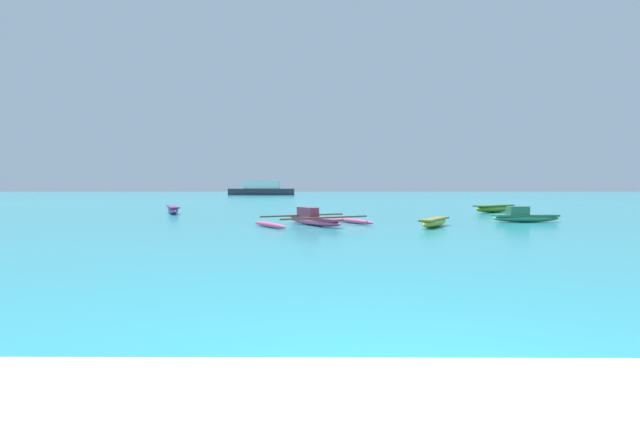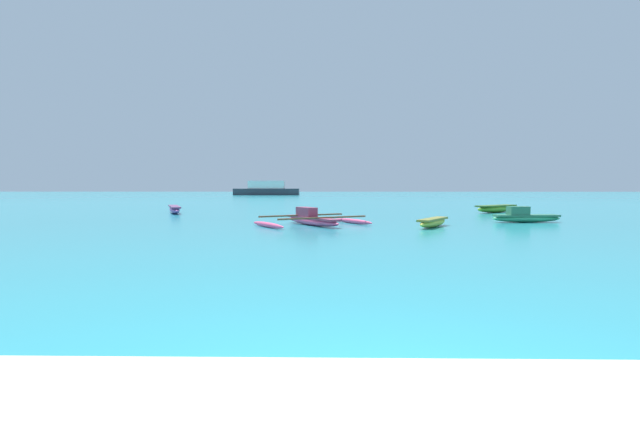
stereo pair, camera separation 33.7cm
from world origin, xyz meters
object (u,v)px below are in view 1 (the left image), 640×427
at_px(moored_boat_2, 434,222).
at_px(moored_boat_3, 313,220).
at_px(moored_boat_1, 494,208).
at_px(moored_boat_0, 524,217).
at_px(distant_ferry, 262,189).
at_px(moored_boat_4, 173,209).

relative_size(moored_boat_2, moored_boat_3, 0.52).
bearing_deg(moored_boat_1, moored_boat_2, -156.83).
relative_size(moored_boat_1, moored_boat_2, 1.23).
distance_m(moored_boat_0, distant_ferry, 61.76).
relative_size(moored_boat_2, distant_ferry, 0.25).
xyz_separation_m(moored_boat_1, distant_ferry, (-20.26, 50.87, 0.70)).
relative_size(moored_boat_4, distant_ferry, 0.37).
bearing_deg(moored_boat_3, moored_boat_0, 69.43).
xyz_separation_m(moored_boat_0, moored_boat_2, (-4.55, -2.57, -0.05)).
height_order(moored_boat_3, distant_ferry, distant_ferry).
distance_m(moored_boat_4, distant_ferry, 52.02).
distance_m(moored_boat_0, moored_boat_2, 5.23).
height_order(moored_boat_4, distant_ferry, distant_ferry).
bearing_deg(moored_boat_2, distant_ferry, 42.45).
bearing_deg(moored_boat_2, moored_boat_0, -31.30).
distance_m(moored_boat_3, moored_boat_4, 11.94).
distance_m(moored_boat_2, moored_boat_4, 16.08).
xyz_separation_m(moored_boat_1, moored_boat_4, (-19.00, -1.13, -0.01)).
relative_size(moored_boat_3, moored_boat_4, 1.28).
bearing_deg(distant_ferry, moored_boat_3, -81.02).
height_order(moored_boat_3, moored_boat_4, moored_boat_3).
bearing_deg(moored_boat_2, moored_boat_4, 83.70).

